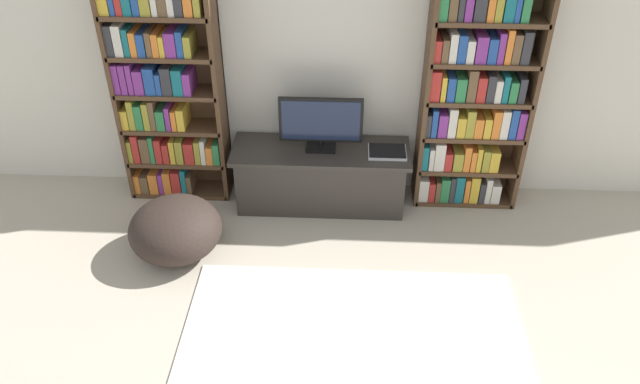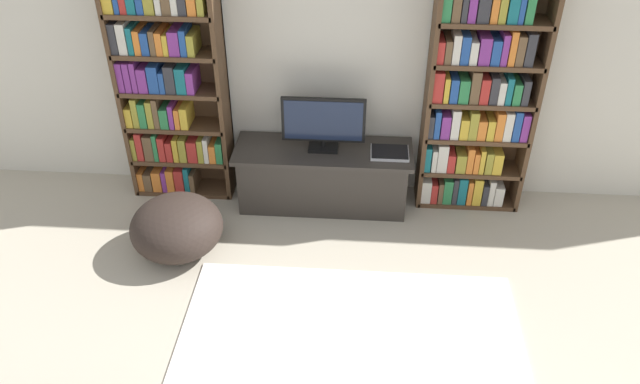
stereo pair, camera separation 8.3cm
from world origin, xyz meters
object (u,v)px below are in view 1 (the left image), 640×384
at_px(tv_stand, 321,176).
at_px(laptop, 387,152).
at_px(television, 321,123).
at_px(beanbag_ottoman, 176,229).
at_px(bookshelf_left, 165,90).
at_px(bookshelf_right, 474,99).

relative_size(tv_stand, laptop, 4.77).
bearing_deg(television, beanbag_ottoman, -145.47).
relative_size(bookshelf_left, laptop, 6.18).
relative_size(bookshelf_right, laptop, 6.18).
height_order(bookshelf_right, television, bookshelf_right).
relative_size(bookshelf_left, bookshelf_right, 1.00).
relative_size(tv_stand, television, 2.18).
xyz_separation_m(bookshelf_left, tv_stand, (1.26, -0.13, -0.70)).
distance_m(bookshelf_right, tv_stand, 1.39).
xyz_separation_m(tv_stand, television, (0.00, 0.01, 0.50)).
bearing_deg(laptop, bookshelf_right, 13.68).
relative_size(bookshelf_right, tv_stand, 1.30).
xyz_separation_m(bookshelf_left, laptop, (1.80, -0.16, -0.43)).
height_order(tv_stand, laptop, laptop).
height_order(television, beanbag_ottoman, television).
bearing_deg(bookshelf_right, beanbag_ottoman, -159.39).
distance_m(bookshelf_left, television, 1.28).
distance_m(bookshelf_left, tv_stand, 1.45).
height_order(bookshelf_left, television, bookshelf_left).
xyz_separation_m(bookshelf_right, beanbag_ottoman, (-2.27, -0.85, -0.72)).
bearing_deg(bookshelf_left, bookshelf_right, -0.04).
xyz_separation_m(bookshelf_right, tv_stand, (-1.20, -0.13, -0.68)).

